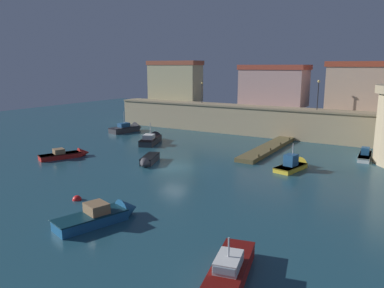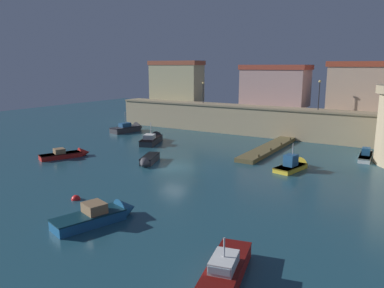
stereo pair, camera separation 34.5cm
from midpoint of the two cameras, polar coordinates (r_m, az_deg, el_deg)
name	(u,v)px [view 2 (the right image)]	position (r m, az deg, el deg)	size (l,w,h in m)	color
ground_plane	(173,168)	(36.81, -2.62, -3.59)	(116.50, 116.50, 0.00)	#1E4756
quay_wall	(256,120)	(54.68, 9.81, 3.53)	(45.93, 3.43, 4.12)	tan
old_town_backdrop	(293,85)	(56.62, 15.19, 8.67)	(42.51, 5.35, 6.68)	tan
pier_dock	(268,148)	(45.12, 11.72, -0.66)	(2.05, 14.40, 0.70)	brown
quay_lamp_0	(203,89)	(58.03, 1.87, 8.34)	(0.32, 0.32, 3.21)	black
quay_lamp_1	(319,90)	(51.69, 18.90, 7.69)	(0.32, 0.32, 3.82)	black
moored_boat_0	(148,160)	(38.39, -6.40, -2.43)	(2.72, 4.57, 1.12)	#333338
moored_boat_1	(68,154)	(42.95, -18.05, -1.46)	(3.36, 5.44, 1.43)	red
moored_boat_2	(220,282)	(17.56, 4.79, -20.15)	(2.94, 6.93, 2.57)	red
moored_boat_4	(153,139)	(49.07, -5.70, 0.80)	(3.80, 6.43, 3.17)	#333338
moored_boat_5	(366,154)	(44.84, 25.08, -1.45)	(1.40, 5.74, 1.54)	white
moored_boat_6	(102,214)	(25.07, -13.10, -10.34)	(3.23, 5.86, 1.78)	#195689
moored_boat_7	(130,128)	(57.69, -9.22, 2.38)	(2.86, 5.84, 3.54)	#333338
moored_boat_8	(295,165)	(37.69, 15.56, -3.06)	(2.54, 5.07, 3.10)	gold
mooring_buoy_0	(76,199)	(29.50, -16.85, -8.05)	(0.68, 0.68, 0.68)	red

